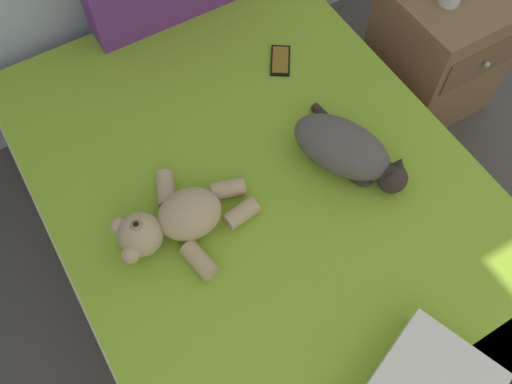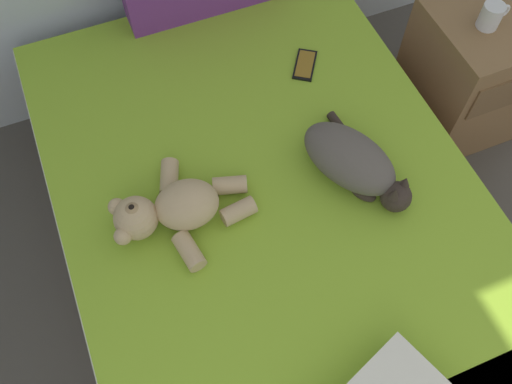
{
  "view_description": "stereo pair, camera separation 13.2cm",
  "coord_description": "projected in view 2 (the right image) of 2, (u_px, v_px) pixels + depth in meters",
  "views": [
    {
      "loc": [
        1.03,
        1.81,
        2.08
      ],
      "look_at": [
        1.47,
        2.54,
        0.58
      ],
      "focal_mm": 38.55,
      "sensor_mm": 36.0,
      "label": 1
    },
    {
      "loc": [
        1.15,
        1.76,
        2.08
      ],
      "look_at": [
        1.47,
        2.54,
        0.58
      ],
      "focal_mm": 38.55,
      "sensor_mm": 36.0,
      "label": 2
    }
  ],
  "objects": [
    {
      "name": "bed",
      "position": [
        271.0,
        234.0,
        2.01
      ],
      "size": [
        1.39,
        2.05,
        0.52
      ],
      "color": "olive",
      "rests_on": "ground_plane"
    },
    {
      "name": "cat",
      "position": [
        354.0,
        162.0,
        1.76
      ],
      "size": [
        0.32,
        0.44,
        0.15
      ],
      "color": "#59514C",
      "rests_on": "bed"
    },
    {
      "name": "teddy_bear",
      "position": [
        173.0,
        209.0,
        1.69
      ],
      "size": [
        0.45,
        0.4,
        0.15
      ],
      "color": "tan",
      "rests_on": "bed"
    },
    {
      "name": "cell_phone",
      "position": [
        305.0,
        65.0,
        2.05
      ],
      "size": [
        0.14,
        0.16,
        0.01
      ],
      "color": "black",
      "rests_on": "bed"
    },
    {
      "name": "nightstand",
      "position": [
        472.0,
        73.0,
        2.32
      ],
      "size": [
        0.47,
        0.47,
        0.6
      ],
      "color": "olive",
      "rests_on": "ground_plane"
    },
    {
      "name": "mug",
      "position": [
        491.0,
        16.0,
        2.0
      ],
      "size": [
        0.12,
        0.08,
        0.09
      ],
      "color": "silver",
      "rests_on": "nightstand"
    }
  ]
}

